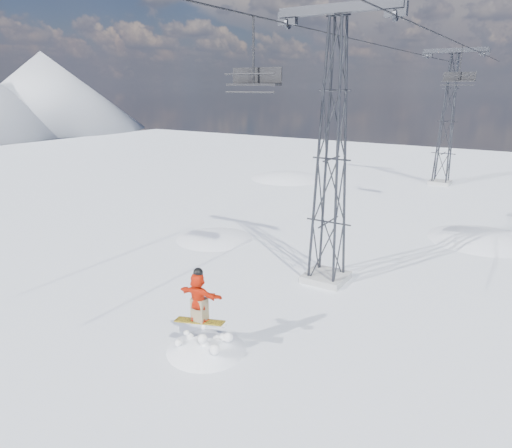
% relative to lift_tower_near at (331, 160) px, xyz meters
% --- Properties ---
extents(ground, '(120.00, 120.00, 0.00)m').
position_rel_lift_tower_near_xyz_m(ground, '(-0.80, -8.00, -5.47)').
color(ground, white).
rests_on(ground, ground).
extents(snow_terrain, '(39.00, 37.00, 22.00)m').
position_rel_lift_tower_near_xyz_m(snow_terrain, '(-5.57, 13.24, -15.06)').
color(snow_terrain, white).
rests_on(snow_terrain, ground).
extents(lift_tower_near, '(5.20, 1.80, 11.43)m').
position_rel_lift_tower_near_xyz_m(lift_tower_near, '(0.00, 0.00, 0.00)').
color(lift_tower_near, '#999999').
rests_on(lift_tower_near, ground).
extents(lift_tower_far, '(5.20, 1.80, 11.43)m').
position_rel_lift_tower_near_xyz_m(lift_tower_far, '(0.00, 25.00, 0.00)').
color(lift_tower_far, '#999999').
rests_on(lift_tower_far, ground).
extents(haul_cables, '(4.46, 51.00, 0.06)m').
position_rel_lift_tower_near_xyz_m(haul_cables, '(0.00, 11.50, 5.38)').
color(haul_cables, black).
rests_on(haul_cables, ground).
extents(snowboarder_jump, '(4.40, 4.40, 6.98)m').
position_rel_lift_tower_near_xyz_m(snowboarder_jump, '(-1.03, -7.39, -7.10)').
color(snowboarder_jump, white).
rests_on(snowboarder_jump, ground).
extents(lift_chair_near, '(2.17, 0.62, 2.69)m').
position_rel_lift_tower_near_xyz_m(lift_chair_near, '(-2.20, -2.53, 3.23)').
color(lift_chair_near, black).
rests_on(lift_chair_near, ground).
extents(lift_chair_mid, '(1.94, 0.56, 2.41)m').
position_rel_lift_tower_near_xyz_m(lift_chair_mid, '(2.20, 14.65, 3.46)').
color(lift_chair_mid, black).
rests_on(lift_chair_mid, ground).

